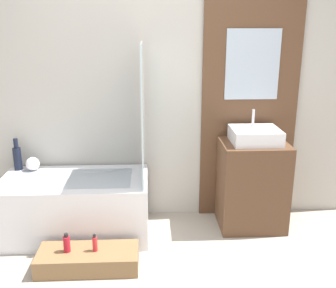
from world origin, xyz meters
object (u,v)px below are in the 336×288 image
(vase_tall_dark, at_px, (17,157))
(sink, at_px, (255,136))
(bottle_soap_primary, at_px, (67,243))
(bathtub, at_px, (76,206))
(wooden_step_bench, at_px, (88,259))
(bottle_soap_secondary, at_px, (95,243))
(vase_round_light, at_px, (33,164))

(vase_tall_dark, bearing_deg, sink, -4.55)
(bottle_soap_primary, bearing_deg, bathtub, 92.25)
(bathtub, distance_m, sink, 1.73)
(vase_tall_dark, bearing_deg, wooden_step_bench, -47.59)
(bottle_soap_secondary, bearing_deg, wooden_step_bench, 180.00)
(vase_round_light, distance_m, bottle_soap_primary, 0.97)
(vase_tall_dark, relative_size, vase_round_light, 2.40)
(vase_tall_dark, distance_m, bottle_soap_primary, 1.08)
(sink, distance_m, bottle_soap_secondary, 1.65)
(bathtub, bearing_deg, bottle_soap_secondary, -66.79)
(vase_tall_dark, xyz_separation_m, bottle_soap_primary, (0.58, -0.80, -0.44))
(vase_round_light, xyz_separation_m, bottle_soap_primary, (0.44, -0.78, -0.38))
(sink, height_order, vase_tall_dark, sink)
(bathtub, relative_size, sink, 3.04)
(sink, xyz_separation_m, vase_tall_dark, (-2.17, 0.17, -0.23))
(vase_tall_dark, bearing_deg, vase_round_light, -10.21)
(sink, xyz_separation_m, bottle_soap_secondary, (-1.38, -0.63, -0.67))
(bottle_soap_primary, bearing_deg, bottle_soap_secondary, 0.00)
(bathtub, relative_size, vase_round_light, 10.30)
(bottle_soap_secondary, bearing_deg, bottle_soap_primary, 180.00)
(wooden_step_bench, bearing_deg, bathtub, 107.88)
(sink, xyz_separation_m, bottle_soap_primary, (-1.59, -0.63, -0.66))
(vase_round_light, bearing_deg, bottle_soap_secondary, -50.04)
(bathtub, xyz_separation_m, wooden_step_bench, (0.18, -0.55, -0.19))
(vase_tall_dark, height_order, bottle_soap_secondary, vase_tall_dark)
(sink, bearing_deg, bottle_soap_secondary, -155.32)
(wooden_step_bench, xyz_separation_m, sink, (1.43, 0.63, 0.81))
(vase_round_light, relative_size, bottle_soap_secondary, 0.87)
(vase_round_light, relative_size, bottle_soap_primary, 0.80)
(vase_tall_dark, distance_m, bottle_soap_secondary, 1.21)
(vase_round_light, height_order, bottle_soap_primary, vase_round_light)
(sink, relative_size, vase_tall_dark, 1.41)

